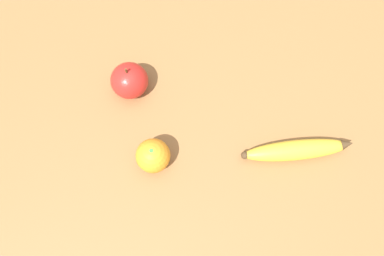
{
  "coord_description": "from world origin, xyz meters",
  "views": [
    {
      "loc": [
        0.22,
        -0.18,
        0.75
      ],
      "look_at": [
        -0.04,
        -0.1,
        0.03
      ],
      "focal_mm": 35.0,
      "sensor_mm": 36.0,
      "label": 1
    }
  ],
  "objects": [
    {
      "name": "apple",
      "position": [
        -0.18,
        -0.2,
        0.04
      ],
      "size": [
        0.08,
        0.08,
        0.09
      ],
      "color": "red",
      "rests_on": "ground_plane"
    },
    {
      "name": "orange",
      "position": [
        -0.0,
        -0.19,
        0.03
      ],
      "size": [
        0.07,
        0.07,
        0.07
      ],
      "color": "orange",
      "rests_on": "ground_plane"
    },
    {
      "name": "banana",
      "position": [
        0.07,
        0.09,
        0.02
      ],
      "size": [
        0.08,
        0.23,
        0.04
      ],
      "rotation": [
        0.0,
        0.0,
        1.38
      ],
      "color": "gold",
      "rests_on": "ground_plane"
    },
    {
      "name": "ground_plane",
      "position": [
        0.0,
        0.0,
        0.0
      ],
      "size": [
        3.0,
        3.0,
        0.0
      ],
      "primitive_type": "plane",
      "color": "olive"
    }
  ]
}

